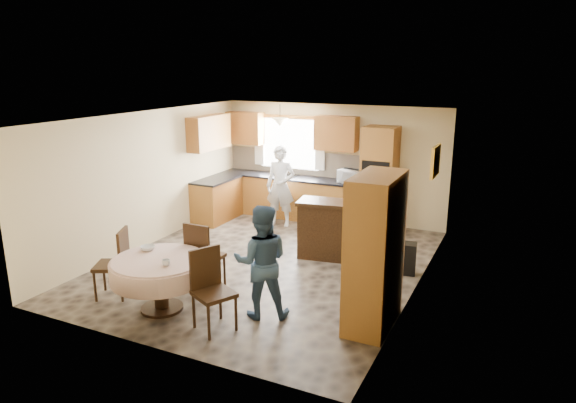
# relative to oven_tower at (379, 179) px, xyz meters

# --- Properties ---
(floor) EXTENTS (5.00, 6.00, 0.01)m
(floor) POSITION_rel_oven_tower_xyz_m (-1.15, -2.69, -1.06)
(floor) COLOR #71624F
(floor) RESTS_ON ground
(ceiling) EXTENTS (5.00, 6.00, 0.01)m
(ceiling) POSITION_rel_oven_tower_xyz_m (-1.15, -2.69, 1.44)
(ceiling) COLOR white
(ceiling) RESTS_ON wall_back
(wall_back) EXTENTS (5.00, 0.02, 2.50)m
(wall_back) POSITION_rel_oven_tower_xyz_m (-1.15, 0.31, 0.19)
(wall_back) COLOR #CEB884
(wall_back) RESTS_ON floor
(wall_front) EXTENTS (5.00, 0.02, 2.50)m
(wall_front) POSITION_rel_oven_tower_xyz_m (-1.15, -5.69, 0.19)
(wall_front) COLOR #CEB884
(wall_front) RESTS_ON floor
(wall_left) EXTENTS (0.02, 6.00, 2.50)m
(wall_left) POSITION_rel_oven_tower_xyz_m (-3.65, -2.69, 0.19)
(wall_left) COLOR #CEB884
(wall_left) RESTS_ON floor
(wall_right) EXTENTS (0.02, 6.00, 2.50)m
(wall_right) POSITION_rel_oven_tower_xyz_m (1.35, -2.69, 0.19)
(wall_right) COLOR #CEB884
(wall_right) RESTS_ON floor
(window) EXTENTS (1.40, 0.03, 1.10)m
(window) POSITION_rel_oven_tower_xyz_m (-2.15, 0.29, 0.54)
(window) COLOR white
(window) RESTS_ON wall_back
(curtain_left) EXTENTS (0.22, 0.02, 1.15)m
(curtain_left) POSITION_rel_oven_tower_xyz_m (-2.90, 0.24, 0.59)
(curtain_left) COLOR white
(curtain_left) RESTS_ON wall_back
(curtain_right) EXTENTS (0.22, 0.02, 1.15)m
(curtain_right) POSITION_rel_oven_tower_xyz_m (-1.40, 0.24, 0.59)
(curtain_right) COLOR white
(curtain_right) RESTS_ON wall_back
(base_cab_back) EXTENTS (3.30, 0.60, 0.88)m
(base_cab_back) POSITION_rel_oven_tower_xyz_m (-2.00, 0.01, -0.62)
(base_cab_back) COLOR #CA8635
(base_cab_back) RESTS_ON floor
(counter_back) EXTENTS (3.30, 0.64, 0.04)m
(counter_back) POSITION_rel_oven_tower_xyz_m (-2.00, 0.01, -0.16)
(counter_back) COLOR black
(counter_back) RESTS_ON base_cab_back
(base_cab_left) EXTENTS (0.60, 1.20, 0.88)m
(base_cab_left) POSITION_rel_oven_tower_xyz_m (-3.35, -0.89, -0.62)
(base_cab_left) COLOR #CA8635
(base_cab_left) RESTS_ON floor
(counter_left) EXTENTS (0.64, 1.20, 0.04)m
(counter_left) POSITION_rel_oven_tower_xyz_m (-3.35, -0.89, -0.16)
(counter_left) COLOR black
(counter_left) RESTS_ON base_cab_left
(backsplash) EXTENTS (3.30, 0.02, 0.55)m
(backsplash) POSITION_rel_oven_tower_xyz_m (-2.00, 0.30, 0.12)
(backsplash) COLOR tan
(backsplash) RESTS_ON wall_back
(wall_cab_left) EXTENTS (0.85, 0.33, 0.72)m
(wall_cab_left) POSITION_rel_oven_tower_xyz_m (-3.20, 0.15, 0.85)
(wall_cab_left) COLOR #A36A28
(wall_cab_left) RESTS_ON wall_back
(wall_cab_right) EXTENTS (0.90, 0.33, 0.72)m
(wall_cab_right) POSITION_rel_oven_tower_xyz_m (-1.00, 0.15, 0.85)
(wall_cab_right) COLOR #A36A28
(wall_cab_right) RESTS_ON wall_back
(wall_cab_side) EXTENTS (0.33, 1.20, 0.72)m
(wall_cab_side) POSITION_rel_oven_tower_xyz_m (-3.48, -0.89, 0.85)
(wall_cab_side) COLOR #A36A28
(wall_cab_side) RESTS_ON wall_left
(oven_tower) EXTENTS (0.66, 0.62, 2.12)m
(oven_tower) POSITION_rel_oven_tower_xyz_m (0.00, 0.00, 0.00)
(oven_tower) COLOR #CA8635
(oven_tower) RESTS_ON floor
(oven_upper) EXTENTS (0.56, 0.01, 0.45)m
(oven_upper) POSITION_rel_oven_tower_xyz_m (0.00, -0.31, 0.19)
(oven_upper) COLOR black
(oven_upper) RESTS_ON oven_tower
(oven_lower) EXTENTS (0.56, 0.01, 0.45)m
(oven_lower) POSITION_rel_oven_tower_xyz_m (0.00, -0.31, -0.31)
(oven_lower) COLOR black
(oven_lower) RESTS_ON oven_tower
(pendant) EXTENTS (0.36, 0.36, 0.18)m
(pendant) POSITION_rel_oven_tower_xyz_m (-2.15, -0.19, 1.06)
(pendant) COLOR beige
(pendant) RESTS_ON ceiling
(sideboard) EXTENTS (1.42, 0.75, 0.96)m
(sideboard) POSITION_rel_oven_tower_xyz_m (-0.19, -1.94, -0.58)
(sideboard) COLOR #37200F
(sideboard) RESTS_ON floor
(space_heater) EXTENTS (0.41, 0.32, 0.52)m
(space_heater) POSITION_rel_oven_tower_xyz_m (1.05, -2.10, -0.80)
(space_heater) COLOR black
(space_heater) RESTS_ON floor
(cupboard) EXTENTS (0.53, 1.05, 2.01)m
(cupboard) POSITION_rel_oven_tower_xyz_m (1.07, -3.99, -0.06)
(cupboard) COLOR #CA8635
(cupboard) RESTS_ON floor
(dining_table) EXTENTS (1.32, 1.32, 0.75)m
(dining_table) POSITION_rel_oven_tower_xyz_m (-1.69, -4.84, -0.47)
(dining_table) COLOR #37200F
(dining_table) RESTS_ON floor
(chair_left) EXTENTS (0.59, 0.59, 1.03)m
(chair_left) POSITION_rel_oven_tower_xyz_m (-2.54, -4.77, -0.49)
(chair_left) COLOR #37200F
(chair_left) RESTS_ON floor
(chair_back) EXTENTS (0.47, 0.47, 1.07)m
(chair_back) POSITION_rel_oven_tower_xyz_m (-1.54, -4.05, -0.47)
(chair_back) COLOR #37200F
(chair_back) RESTS_ON floor
(chair_right) EXTENTS (0.62, 0.62, 1.06)m
(chair_right) POSITION_rel_oven_tower_xyz_m (-0.79, -4.95, -0.48)
(chair_right) COLOR #37200F
(chair_right) RESTS_ON floor
(framed_picture) EXTENTS (0.06, 0.62, 0.52)m
(framed_picture) POSITION_rel_oven_tower_xyz_m (1.32, -1.43, 0.71)
(framed_picture) COLOR #E9BD44
(framed_picture) RESTS_ON wall_right
(microwave) EXTENTS (0.56, 0.44, 0.28)m
(microwave) POSITION_rel_oven_tower_xyz_m (-0.58, -0.04, -0.00)
(microwave) COLOR silver
(microwave) RESTS_ON counter_back
(person_sink) EXTENTS (0.68, 0.50, 1.69)m
(person_sink) POSITION_rel_oven_tower_xyz_m (-1.92, -0.64, -0.21)
(person_sink) COLOR silver
(person_sink) RESTS_ON floor
(person_dining) EXTENTS (0.94, 0.86, 1.55)m
(person_dining) POSITION_rel_oven_tower_xyz_m (-0.35, -4.39, -0.28)
(person_dining) COLOR #324D6D
(person_dining) RESTS_ON floor
(bowl_sideboard) EXTENTS (0.29, 0.29, 0.06)m
(bowl_sideboard) POSITION_rel_oven_tower_xyz_m (-0.53, -1.94, -0.07)
(bowl_sideboard) COLOR #B2B2B2
(bowl_sideboard) RESTS_ON sideboard
(bottle_sideboard) EXTENTS (0.13, 0.13, 0.27)m
(bottle_sideboard) POSITION_rel_oven_tower_xyz_m (0.07, -1.94, 0.04)
(bottle_sideboard) COLOR silver
(bottle_sideboard) RESTS_ON sideboard
(cup_table) EXTENTS (0.11, 0.11, 0.09)m
(cup_table) POSITION_rel_oven_tower_xyz_m (-1.44, -5.00, -0.26)
(cup_table) COLOR #B2B2B2
(cup_table) RESTS_ON dining_table
(bowl_table) EXTENTS (0.26, 0.26, 0.06)m
(bowl_table) POSITION_rel_oven_tower_xyz_m (-2.04, -4.65, -0.27)
(bowl_table) COLOR #B2B2B2
(bowl_table) RESTS_ON dining_table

